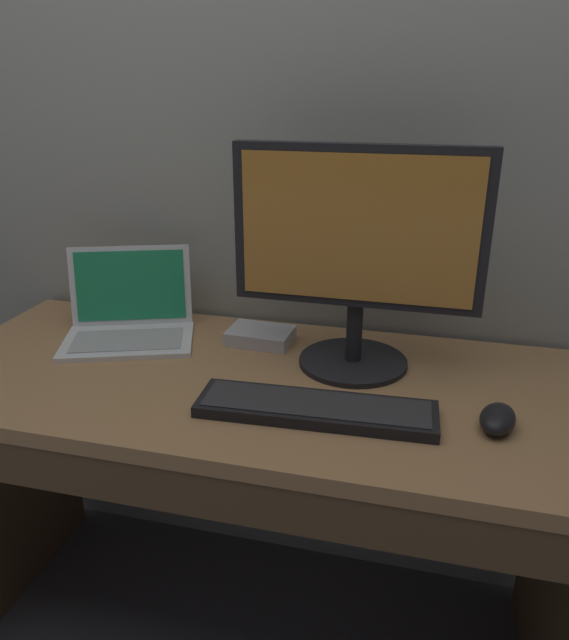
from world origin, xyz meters
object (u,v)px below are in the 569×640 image
wired_keyboard (316,409)px  external_drive_box (260,336)px  laptop_white (129,316)px  external_monitor (357,245)px  computer_mouse (498,419)px

wired_keyboard → external_drive_box: size_ratio=3.02×
laptop_white → external_monitor: (0.57, -0.04, 0.23)m
external_monitor → external_drive_box: size_ratio=3.39×
laptop_white → wired_keyboard: (0.54, -0.26, -0.04)m
external_drive_box → external_monitor: bearing=-18.9°
external_monitor → external_drive_box: 0.37m
computer_mouse → wired_keyboard: bearing=-162.0°
laptop_white → external_monitor: size_ratio=0.71×
external_monitor → wired_keyboard: external_monitor is taller
external_drive_box → wired_keyboard: bearing=-56.5°
external_drive_box → computer_mouse: bearing=-26.9°
external_monitor → computer_mouse: external_monitor is taller
external_monitor → computer_mouse: bearing=-32.6°
laptop_white → external_monitor: 0.62m
laptop_white → computer_mouse: (0.87, -0.23, -0.03)m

